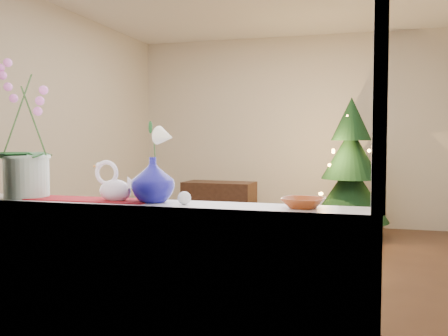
# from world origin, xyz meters

# --- Properties ---
(ground) EXTENTS (5.00, 5.00, 0.00)m
(ground) POSITION_xyz_m (0.00, 0.00, 0.00)
(ground) COLOR #342015
(ground) RESTS_ON ground
(wall_back) EXTENTS (4.50, 0.10, 2.70)m
(wall_back) POSITION_xyz_m (0.00, 2.50, 1.35)
(wall_back) COLOR beige
(wall_back) RESTS_ON ground
(wall_front) EXTENTS (4.50, 0.10, 2.70)m
(wall_front) POSITION_xyz_m (0.00, -2.50, 1.35)
(wall_front) COLOR beige
(wall_front) RESTS_ON ground
(wall_left) EXTENTS (0.10, 5.00, 2.70)m
(wall_left) POSITION_xyz_m (-2.25, 0.00, 1.35)
(wall_left) COLOR beige
(wall_left) RESTS_ON ground
(window_apron) EXTENTS (2.20, 0.08, 0.88)m
(window_apron) POSITION_xyz_m (0.00, -2.46, 0.44)
(window_apron) COLOR white
(window_apron) RESTS_ON ground
(windowsill) EXTENTS (2.20, 0.26, 0.04)m
(windowsill) POSITION_xyz_m (0.00, -2.37, 0.90)
(windowsill) COLOR white
(windowsill) RESTS_ON window_apron
(window_frame) EXTENTS (2.22, 0.06, 1.60)m
(window_frame) POSITION_xyz_m (0.00, -2.47, 1.70)
(window_frame) COLOR white
(window_frame) RESTS_ON windowsill
(runner) EXTENTS (0.70, 0.20, 0.01)m
(runner) POSITION_xyz_m (-0.38, -2.37, 0.92)
(runner) COLOR maroon
(runner) RESTS_ON windowsill
(orchid_pot) EXTENTS (0.32, 0.32, 0.77)m
(orchid_pot) POSITION_xyz_m (-0.77, -2.36, 1.30)
(orchid_pot) COLOR beige
(orchid_pot) RESTS_ON windowsill
(swan) EXTENTS (0.26, 0.17, 0.20)m
(swan) POSITION_xyz_m (-0.22, -2.38, 1.02)
(swan) COLOR white
(swan) RESTS_ON windowsill
(blue_vase) EXTENTS (0.28, 0.28, 0.26)m
(blue_vase) POSITION_xyz_m (-0.01, -2.36, 1.05)
(blue_vase) COLOR #0C0A60
(blue_vase) RESTS_ON windowsill
(lily) EXTENTS (0.15, 0.08, 0.20)m
(lily) POSITION_xyz_m (-0.01, -2.36, 1.28)
(lily) COLOR white
(lily) RESTS_ON blue_vase
(paperweight) EXTENTS (0.08, 0.08, 0.07)m
(paperweight) POSITION_xyz_m (0.17, -2.41, 0.95)
(paperweight) COLOR silver
(paperweight) RESTS_ON windowsill
(amber_dish) EXTENTS (0.20, 0.20, 0.04)m
(amber_dish) POSITION_xyz_m (0.75, -2.37, 0.94)
(amber_dish) COLOR #983F19
(amber_dish) RESTS_ON windowsill
(xmas_tree) EXTENTS (1.14, 1.14, 1.76)m
(xmas_tree) POSITION_xyz_m (0.85, 1.74, 0.88)
(xmas_tree) COLOR black
(xmas_tree) RESTS_ON ground
(side_table) EXTENTS (0.93, 0.50, 0.68)m
(side_table) POSITION_xyz_m (-0.80, 1.50, 0.34)
(side_table) COLOR black
(side_table) RESTS_ON ground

